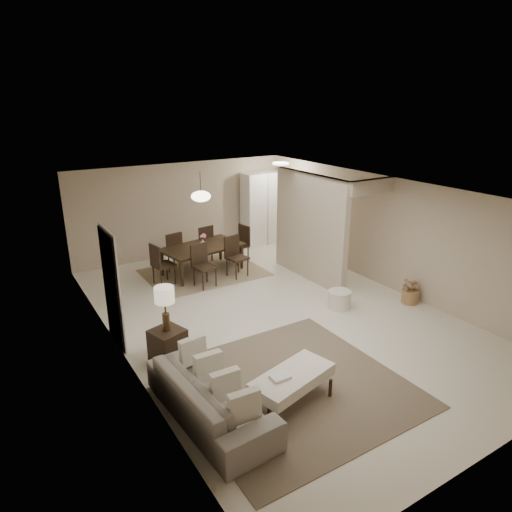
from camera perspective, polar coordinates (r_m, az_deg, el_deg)
floor at (r=9.19m, az=2.33°, el=-7.37°), size 9.00×9.00×0.00m
ceiling at (r=8.37m, az=2.57°, el=8.11°), size 9.00×9.00×0.00m
back_wall at (r=12.53m, az=-9.18°, el=5.79°), size 6.00×0.00×6.00m
left_wall at (r=7.55m, az=-16.85°, el=-3.93°), size 0.00×9.00×9.00m
right_wall at (r=10.60m, az=16.03°, el=2.81°), size 0.00×9.00×9.00m
partition at (r=10.68m, az=6.72°, el=3.56°), size 0.15×2.50×2.50m
doorway at (r=8.18m, az=-17.63°, el=-3.93°), size 0.04×0.90×2.04m
pantry_cabinet at (r=13.33m, az=0.84°, el=5.95°), size 1.20×0.55×2.10m
flush_light at (r=12.27m, az=3.10°, el=11.47°), size 0.44×0.44×0.05m
living_rug at (r=7.16m, az=4.37°, el=-15.82°), size 3.20×3.20×0.01m
sofa at (r=6.41m, az=-5.76°, el=-17.05°), size 2.29×1.01×0.65m
ottoman_bench at (r=6.66m, az=4.57°, el=-15.07°), size 1.37×0.88×0.45m
side_table at (r=7.76m, az=-10.96°, el=-10.84°), size 0.61×0.61×0.54m
table_lamp at (r=7.39m, az=-11.36°, el=-5.25°), size 0.32×0.32×0.76m
round_pouf at (r=9.56m, az=10.39°, el=-5.36°), size 0.47×0.47×0.37m
wicker_basket at (r=10.17m, az=18.68°, el=-4.80°), size 0.41×0.41×0.29m
dining_rug at (r=11.38m, az=-6.52°, el=-2.06°), size 2.80×2.10×0.01m
dining_table at (r=11.26m, az=-6.59°, el=-0.46°), size 2.10×1.39×0.69m
dining_chairs at (r=11.21m, az=-6.62°, el=0.27°), size 2.68×2.11×0.99m
vase at (r=11.12m, az=-6.67°, el=1.62°), size 0.18×0.18×0.17m
yellow_mat at (r=12.01m, az=5.69°, el=-0.85°), size 0.98×0.69×0.01m
pendant_light at (r=10.83m, az=-6.90°, el=7.42°), size 0.46×0.46×0.71m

